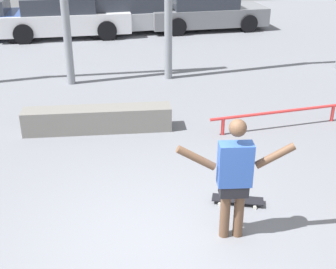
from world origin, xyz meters
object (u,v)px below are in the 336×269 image
at_px(grind_box, 98,119).
at_px(grind_rail, 280,114).
at_px(parked_car_white, 64,17).
at_px(parked_car_silver, 131,13).
at_px(skateboard, 238,200).
at_px(parked_car_grey, 206,12).
at_px(skateboarder, 235,175).

height_order(grind_box, grind_rail, grind_box).
xyz_separation_m(parked_car_white, parked_car_silver, (2.39, 0.32, -0.02)).
height_order(grind_rail, parked_car_silver, parked_car_silver).
relative_size(skateboard, parked_car_grey, 0.18).
distance_m(skateboard, grind_rail, 3.02).
relative_size(skateboarder, grind_rail, 0.57).
bearing_deg(parked_car_white, grind_box, -84.67).
xyz_separation_m(skateboarder, parked_car_white, (-2.48, 12.02, -0.26)).
bearing_deg(grind_rail, skateboarder, -121.63).
bearing_deg(parked_car_white, parked_car_grey, 2.39).
relative_size(grind_rail, parked_car_silver, 0.65).
bearing_deg(grind_rail, parked_car_grey, 85.50).
distance_m(skateboarder, parked_car_silver, 12.34).
bearing_deg(parked_car_white, skateboard, -76.53).
xyz_separation_m(grind_rail, parked_car_grey, (0.71, 9.04, 0.33)).
xyz_separation_m(skateboarder, parked_car_silver, (-0.09, 12.34, -0.28)).
bearing_deg(parked_car_grey, grind_box, -119.26).
relative_size(parked_car_white, parked_car_silver, 0.97).
relative_size(skateboard, grind_box, 0.27).
bearing_deg(grind_rail, parked_car_silver, 102.92).
bearing_deg(parked_car_silver, skateboard, -93.45).
relative_size(grind_box, grind_rail, 0.98).
bearing_deg(skateboard, grind_rail, 75.65).
bearing_deg(parked_car_silver, grind_rail, -82.61).
xyz_separation_m(grind_box, grind_rail, (3.63, -0.48, 0.06)).
distance_m(grind_rail, parked_car_grey, 9.07).
xyz_separation_m(skateboarder, grind_rail, (1.99, 3.24, -0.64)).
height_order(skateboard, grind_rail, grind_rail).
bearing_deg(skateboarder, parked_car_grey, 84.11).
distance_m(skateboard, parked_car_white, 11.65).
bearing_deg(skateboarder, parked_car_white, 108.21).
xyz_separation_m(skateboard, grind_box, (-1.96, 2.99, 0.18)).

